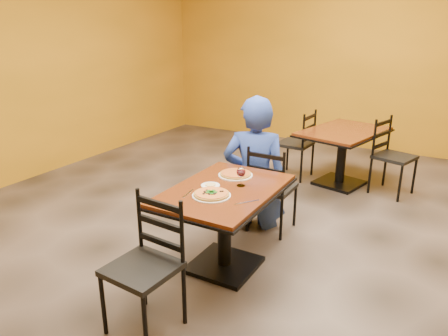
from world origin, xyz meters
The scene contains 19 objects.
floor centered at (0.00, 0.00, 0.00)m, with size 7.00×8.00×0.01m, color black.
wall_back centered at (0.00, 4.00, 1.50)m, with size 7.00×0.01×3.00m, color #C38115.
wall_left centered at (-3.50, 0.00, 1.50)m, with size 0.01×8.00×3.00m, color #C38115.
table_main centered at (0.00, -0.50, 0.56)m, with size 0.83×1.23×0.75m.
table_second centered at (0.35, 2.04, 0.56)m, with size 1.10×1.40×0.75m.
chair_main_near centered at (-0.09, -1.47, 0.48)m, with size 0.43×0.43×0.96m, color black, non-canonical shape.
chair_main_far centered at (0.06, 0.39, 0.46)m, with size 0.41×0.41×0.92m, color black, non-canonical shape.
chair_second_left centered at (-0.30, 2.04, 0.47)m, with size 0.43×0.43×0.95m, color black, non-canonical shape.
chair_second_right centered at (1.00, 2.04, 0.48)m, with size 0.43×0.43×0.96m, color black, non-canonical shape.
diner centered at (-0.15, 0.41, 0.69)m, with size 0.67×0.44×1.39m, color navy.
plate_main centered at (-0.01, -0.70, 0.76)m, with size 0.31×0.31×0.01m, color white.
pizza_main centered at (-0.01, -0.70, 0.77)m, with size 0.28×0.28×0.02m, color maroon.
plate_far centered at (-0.06, -0.18, 0.76)m, with size 0.31×0.31×0.01m, color white.
pizza_far centered at (-0.06, -0.18, 0.77)m, with size 0.28×0.28×0.02m, color #B46622.
side_plate centered at (-0.13, -0.51, 0.76)m, with size 0.16×0.16×0.01m, color white.
dip centered at (-0.13, -0.51, 0.76)m, with size 0.09×0.09×0.01m, color tan.
wine_glass centered at (0.09, -0.38, 0.84)m, with size 0.08×0.08×0.18m, color white, non-canonical shape.
fork centered at (-0.20, -0.75, 0.75)m, with size 0.01×0.19×0.00m, color silver.
knife centered at (0.30, -0.67, 0.75)m, with size 0.01×0.21×0.00m, color silver.
Camera 1 is at (1.59, -3.33, 2.04)m, focal length 33.66 mm.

